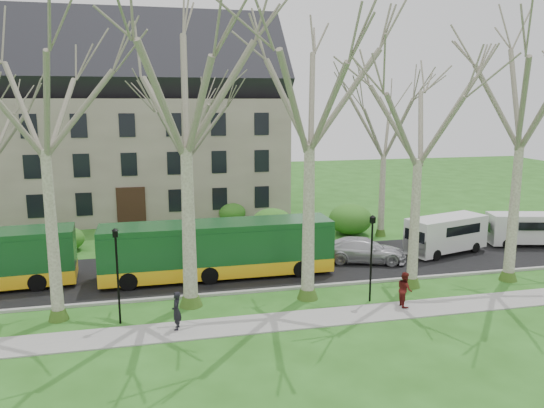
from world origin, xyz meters
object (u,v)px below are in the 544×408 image
Objects in this scene: van_a at (446,235)px; van_b at (526,230)px; bus_follow at (218,249)px; sedan at (364,250)px; pedestrian_b at (405,289)px; pedestrian_a at (176,311)px.

van_a is 1.10× the size of van_b.
bus_follow reaches higher than sedan.
pedestrian_b is at bearing -168.08° from sedan.
pedestrian_a reaches higher than sedan.
pedestrian_a is 10.86m from pedestrian_b.
bus_follow is 9.16m from sedan.
bus_follow is 2.56× the size of van_b.
bus_follow is 15.07m from van_a.
pedestrian_a is 0.99× the size of pedestrian_b.
van_a reaches higher than sedan.
sedan is 0.93× the size of van_a.
pedestrian_a is at bearing 97.18° from pedestrian_b.
pedestrian_a is at bearing -111.96° from bus_follow.
bus_follow is at bearing 113.58° from sedan.
pedestrian_b is (-0.91, -7.19, 0.11)m from sedan.
pedestrian_b is at bearing -134.22° from van_b.
pedestrian_a is at bearing -172.10° from van_a.
pedestrian_a is (-2.67, -6.69, -0.76)m from bus_follow.
van_a is at bearing -65.24° from sedan.
bus_follow reaches higher than van_a.
bus_follow is 7.57× the size of pedestrian_b.
van_b is 2.96× the size of pedestrian_b.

